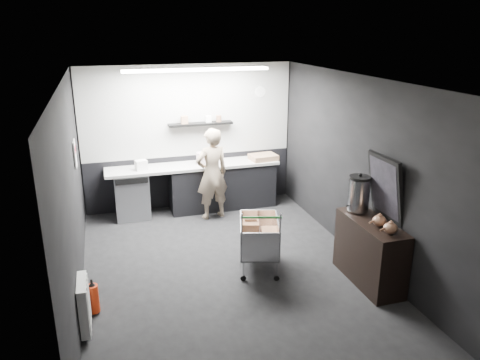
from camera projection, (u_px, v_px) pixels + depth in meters
name	position (u px, v px, depth m)	size (l,w,h in m)	color
floor	(228.00, 270.00, 6.75)	(5.50, 5.50, 0.00)	black
ceiling	(226.00, 80.00, 5.90)	(5.50, 5.50, 0.00)	silver
wall_back	(189.00, 137.00, 8.83)	(5.50, 5.50, 0.00)	black
wall_front	(316.00, 283.00, 3.83)	(5.50, 5.50, 0.00)	black
wall_left	(72.00, 196.00, 5.78)	(5.50, 5.50, 0.00)	black
wall_right	(358.00, 169.00, 6.87)	(5.50, 5.50, 0.00)	black
kitchen_wall_panel	(188.00, 111.00, 8.65)	(3.95, 0.02, 1.70)	#AFAFAB
dado_panel	(191.00, 180.00, 9.07)	(3.95, 0.02, 1.00)	black
floating_shelf	(201.00, 124.00, 8.68)	(1.20, 0.22, 0.04)	black
wall_clock	(260.00, 92.00, 8.93)	(0.20, 0.20, 0.03)	white
poster	(75.00, 154.00, 6.90)	(0.02, 0.30, 0.40)	white
poster_red_band	(75.00, 149.00, 6.88)	(0.01, 0.22, 0.10)	red
radiator	(84.00, 305.00, 5.29)	(0.10, 0.50, 0.60)	white
ceiling_strip	(197.00, 70.00, 7.59)	(2.40, 0.20, 0.04)	white
prep_counter	(201.00, 187.00, 8.84)	(3.20, 0.61, 0.90)	black
person	(212.00, 174.00, 8.35)	(0.61, 0.40, 1.67)	#C3B59B
shopping_cart	(259.00, 238.00, 6.68)	(0.78, 1.05, 1.00)	silver
sideboard	(370.00, 243.00, 6.31)	(0.50, 1.18, 1.77)	black
fire_extinguisher	(93.00, 298.00, 5.67)	(0.14, 0.14, 0.45)	red
cardboard_box	(263.00, 157.00, 8.98)	(0.50, 0.38, 0.10)	#9A7152
pink_tub	(202.00, 158.00, 8.68)	(0.22, 0.22, 0.22)	beige
white_container	(141.00, 165.00, 8.33)	(0.20, 0.16, 0.18)	white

